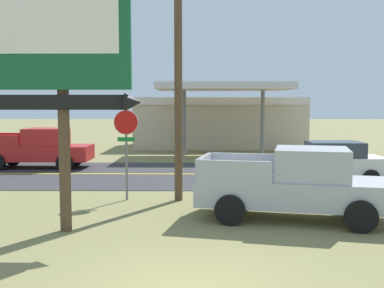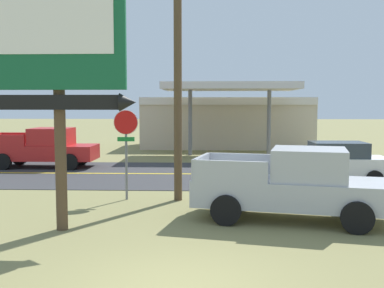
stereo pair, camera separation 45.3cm
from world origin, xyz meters
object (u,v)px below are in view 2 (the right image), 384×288
motel_sign (59,59)px  stop_sign (126,138)px  utility_pole (178,42)px  gas_station (226,120)px  car_white_near_lane (335,162)px  pickup_red_on_road (44,148)px  pickup_silver_parked_on_lawn (294,185)px

motel_sign → stop_sign: (0.89, 3.84, -2.20)m
stop_sign → utility_pole: size_ratio=0.31×
gas_station → car_white_near_lane: (3.80, -15.46, -1.11)m
motel_sign → gas_station: 23.46m
stop_sign → gas_station: 19.41m
motel_sign → pickup_red_on_road: (-4.58, 11.40, -3.26)m
utility_pole → car_white_near_lane: size_ratio=2.30×
utility_pole → pickup_silver_parked_on_lawn: utility_pole is taller
stop_sign → pickup_silver_parked_on_lawn: stop_sign is taller
motel_sign → pickup_silver_parked_on_lawn: size_ratio=1.14×
motel_sign → car_white_near_lane: 11.84m
pickup_red_on_road → utility_pole: bearing=-46.6°
gas_station → car_white_near_lane: size_ratio=2.86×
car_white_near_lane → motel_sign: bearing=-139.3°
stop_sign → gas_station: size_ratio=0.25×
gas_station → pickup_silver_parked_on_lawn: (1.11, -21.51, -0.98)m
stop_sign → pickup_red_on_road: size_ratio=0.57×
pickup_silver_parked_on_lawn → stop_sign: bearing=153.6°
car_white_near_lane → pickup_red_on_road: bearing=163.1°
gas_station → utility_pole: bearing=-96.6°
car_white_near_lane → utility_pole: bearing=-149.3°
stop_sign → gas_station: bearing=78.4°
car_white_near_lane → pickup_silver_parked_on_lawn: bearing=-114.0°
motel_sign → car_white_near_lane: (8.60, 7.40, -3.40)m
pickup_red_on_road → car_white_near_lane: size_ratio=1.24×
pickup_silver_parked_on_lawn → car_white_near_lane: (2.69, 6.05, -0.13)m
pickup_silver_parked_on_lawn → car_white_near_lane: bearing=66.0°
motel_sign → pickup_silver_parked_on_lawn: motel_sign is taller
car_white_near_lane → stop_sign: bearing=-155.2°
gas_station → pickup_red_on_road: 14.84m
motel_sign → gas_station: motel_sign is taller
utility_pole → gas_station: utility_pole is taller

